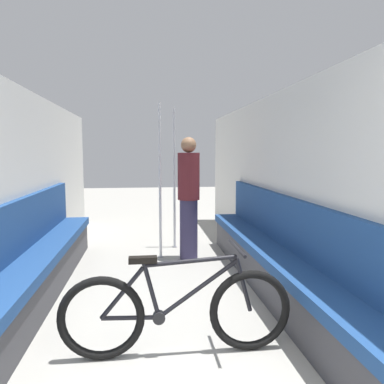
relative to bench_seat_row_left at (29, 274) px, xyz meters
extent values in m
cube|color=silver|center=(2.66, -0.09, 0.74)|extent=(0.10, 8.94, 2.17)
cube|color=#3D3D42|center=(0.03, 0.00, -0.15)|extent=(0.34, 4.47, 0.38)
cube|color=navy|center=(0.03, 0.00, 0.10)|extent=(0.40, 4.47, 0.10)
cube|color=navy|center=(-0.14, 0.00, 0.41)|extent=(0.07, 4.47, 0.53)
cube|color=#3D3D42|center=(2.40, 0.00, -0.15)|extent=(0.34, 4.47, 0.38)
cube|color=navy|center=(2.40, 0.00, 0.10)|extent=(0.40, 4.47, 0.10)
cube|color=navy|center=(2.57, 0.00, 0.41)|extent=(0.07, 4.47, 0.53)
torus|color=black|center=(0.78, -0.98, -0.03)|extent=(0.61, 0.06, 0.61)
torus|color=black|center=(1.86, -0.98, -0.03)|extent=(0.61, 0.06, 0.61)
cylinder|color=black|center=(0.98, -0.98, -0.04)|extent=(0.41, 0.03, 0.05)
cylinder|color=black|center=(0.93, -0.98, 0.15)|extent=(0.32, 0.03, 0.38)
cylinder|color=black|center=(1.13, -0.98, 0.17)|extent=(0.14, 0.03, 0.44)
cylinder|color=black|center=(1.47, -0.98, 0.15)|extent=(0.59, 0.03, 0.42)
cylinder|color=black|center=(1.41, -0.98, 0.36)|extent=(0.68, 0.03, 0.07)
cylinder|color=black|center=(1.81, -0.98, 0.17)|extent=(0.14, 0.03, 0.41)
cylinder|color=black|center=(1.18, -0.98, -0.05)|extent=(0.09, 0.06, 0.09)
cube|color=black|center=(1.08, -0.98, 0.38)|extent=(0.20, 0.07, 0.04)
cylinder|color=black|center=(1.75, -0.98, 0.44)|extent=(0.02, 0.46, 0.02)
cylinder|color=gray|center=(1.30, 1.58, -0.33)|extent=(0.08, 0.08, 0.01)
cylinder|color=silver|center=(1.30, 1.58, 0.73)|extent=(0.04, 0.04, 2.15)
cylinder|color=gray|center=(1.54, 2.12, -0.33)|extent=(0.08, 0.08, 0.01)
cylinder|color=silver|center=(1.54, 2.12, 0.73)|extent=(0.04, 0.04, 2.15)
cylinder|color=#332D4C|center=(1.69, 1.47, 0.08)|extent=(0.25, 0.25, 0.83)
cylinder|color=#5B1E23|center=(1.69, 1.47, 0.81)|extent=(0.30, 0.30, 0.64)
sphere|color=#936B4C|center=(1.69, 1.47, 1.24)|extent=(0.21, 0.21, 0.21)
camera|label=1|loc=(1.10, -3.58, 1.14)|focal=35.00mm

